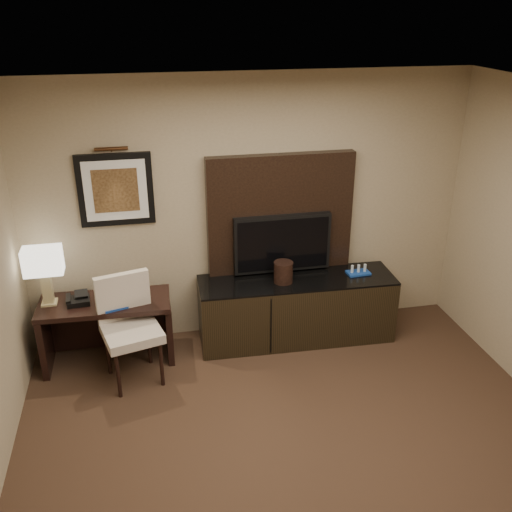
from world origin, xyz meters
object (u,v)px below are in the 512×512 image
object	(u,v)px
desk_chair	(132,332)
minibar_tray	(358,270)
credenza	(296,309)
table_lamp	(45,274)
desk	(108,331)
desk_phone	(78,298)
tv	(282,243)
ice_bucket	(283,272)

from	to	relation	value
desk_chair	minibar_tray	size ratio (longest dim) A/B	4.42
credenza	table_lamp	size ratio (longest dim) A/B	3.24
desk	desk_chair	size ratio (longest dim) A/B	1.18
desk	table_lamp	xyz separation A→B (m)	(-0.50, 0.06, 0.64)
table_lamp	desk_chair	bearing A→B (deg)	-30.53
credenza	minibar_tray	bearing A→B (deg)	1.47
minibar_tray	desk_phone	bearing A→B (deg)	-179.92
desk	desk_chair	distance (m)	0.49
desk	desk_phone	world-z (taller)	desk_phone
tv	desk_phone	distance (m)	2.07
credenza	desk_chair	bearing A→B (deg)	-164.66
ice_bucket	desk_chair	bearing A→B (deg)	-166.32
ice_bucket	tv	bearing A→B (deg)	79.64
desk	desk_chair	bearing A→B (deg)	-54.92
credenza	ice_bucket	xyz separation A→B (m)	(-0.16, -0.03, 0.45)
table_lamp	ice_bucket	world-z (taller)	table_lamp
minibar_tray	desk_chair	bearing A→B (deg)	-170.45
table_lamp	credenza	bearing A→B (deg)	-0.97
tv	minibar_tray	size ratio (longest dim) A/B	4.24
table_lamp	ice_bucket	size ratio (longest dim) A/B	2.86
ice_bucket	desk	bearing A→B (deg)	179.77
desk_phone	ice_bucket	bearing A→B (deg)	-5.21
desk_chair	desk_phone	xyz separation A→B (m)	(-0.48, 0.39, 0.19)
tv	desk	bearing A→B (deg)	-173.32
desk	table_lamp	distance (m)	0.82
ice_bucket	credenza	bearing A→B (deg)	10.16
desk_phone	table_lamp	bearing A→B (deg)	164.62
desk	table_lamp	size ratio (longest dim) A/B	2.00
tv	ice_bucket	xyz separation A→B (m)	(-0.04, -0.22, -0.22)
desk_phone	credenza	bearing A→B (deg)	-4.43
table_lamp	desk_phone	bearing A→B (deg)	-10.68
table_lamp	ice_bucket	xyz separation A→B (m)	(2.26, -0.07, -0.17)
credenza	tv	bearing A→B (deg)	123.28
desk	desk_phone	xyz separation A→B (m)	(-0.23, 0.01, 0.38)
desk_chair	minibar_tray	xyz separation A→B (m)	(2.33, 0.39, 0.21)
tv	table_lamp	size ratio (longest dim) A/B	1.61
credenza	desk_phone	distance (m)	2.18
desk	ice_bucket	world-z (taller)	ice_bucket
credenza	minibar_tray	world-z (taller)	minibar_tray
credenza	ice_bucket	size ratio (longest dim) A/B	9.29
tv	minibar_tray	bearing A→B (deg)	-14.25
credenza	desk_chair	size ratio (longest dim) A/B	1.92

